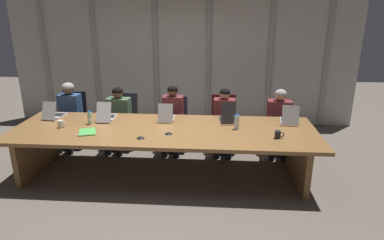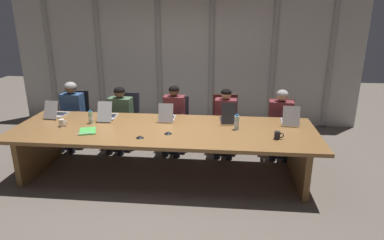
{
  "view_description": "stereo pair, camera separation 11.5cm",
  "coord_description": "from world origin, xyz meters",
  "px_view_note": "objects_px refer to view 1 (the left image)",
  "views": [
    {
      "loc": [
        0.75,
        -4.55,
        2.38
      ],
      "look_at": [
        0.4,
        0.13,
        0.84
      ],
      "focal_mm": 31.61,
      "sensor_mm": 36.0,
      "label": 1
    },
    {
      "loc": [
        0.87,
        -4.54,
        2.38
      ],
      "look_at": [
        0.4,
        0.13,
        0.84
      ],
      "focal_mm": 31.61,
      "sensor_mm": 36.0,
      "label": 2
    }
  ],
  "objects_px": {
    "person_right_mid": "(224,118)",
    "person_right_end": "(279,119)",
    "person_center": "(172,116)",
    "conference_mic_left_side": "(141,137)",
    "office_chair_center": "(175,129)",
    "person_left_end": "(68,112)",
    "coffee_mug_near": "(61,124)",
    "office_chair_right_end": "(279,132)",
    "laptop_left_end": "(55,114)",
    "laptop_center": "(167,117)",
    "office_chair_left_mid": "(124,127)",
    "laptop_right_mid": "(227,118)",
    "laptop_right_end": "(289,119)",
    "office_chair_left_end": "(74,126)",
    "office_chair_right_mid": "(223,130)",
    "conference_mic_middle": "(169,133)",
    "spiral_notepad": "(87,132)",
    "coffee_mug_far": "(278,135)",
    "person_left_mid": "(117,115)",
    "laptop_left_mid": "(107,116)",
    "water_bottle_primary": "(90,118)",
    "water_bottle_secondary": "(237,122)"
  },
  "relations": [
    {
      "from": "person_right_mid",
      "to": "person_right_end",
      "type": "xyz_separation_m",
      "value": [
        0.92,
        0.01,
        0.01
      ]
    },
    {
      "from": "person_center",
      "to": "conference_mic_left_side",
      "type": "bearing_deg",
      "value": -9.24
    },
    {
      "from": "office_chair_center",
      "to": "person_left_end",
      "type": "bearing_deg",
      "value": -88.27
    },
    {
      "from": "coffee_mug_near",
      "to": "conference_mic_left_side",
      "type": "distance_m",
      "value": 1.3
    },
    {
      "from": "office_chair_right_end",
      "to": "person_right_end",
      "type": "height_order",
      "value": "person_right_end"
    },
    {
      "from": "laptop_left_end",
      "to": "laptop_center",
      "type": "distance_m",
      "value": 1.8
    },
    {
      "from": "laptop_center",
      "to": "office_chair_left_mid",
      "type": "distance_m",
      "value": 1.21
    },
    {
      "from": "laptop_center",
      "to": "office_chair_center",
      "type": "distance_m",
      "value": 0.83
    },
    {
      "from": "laptop_right_mid",
      "to": "person_right_end",
      "type": "distance_m",
      "value": 1.06
    },
    {
      "from": "laptop_right_mid",
      "to": "office_chair_left_mid",
      "type": "relative_size",
      "value": 0.45
    },
    {
      "from": "conference_mic_left_side",
      "to": "laptop_right_end",
      "type": "bearing_deg",
      "value": 21.1
    },
    {
      "from": "office_chair_left_end",
      "to": "person_left_end",
      "type": "bearing_deg",
      "value": -8.73
    },
    {
      "from": "office_chair_right_mid",
      "to": "conference_mic_middle",
      "type": "distance_m",
      "value": 1.58
    },
    {
      "from": "conference_mic_left_side",
      "to": "spiral_notepad",
      "type": "relative_size",
      "value": 0.3
    },
    {
      "from": "laptop_center",
      "to": "laptop_left_end",
      "type": "bearing_deg",
      "value": 88.11
    },
    {
      "from": "laptop_left_end",
      "to": "conference_mic_middle",
      "type": "height_order",
      "value": "laptop_left_end"
    },
    {
      "from": "office_chair_right_end",
      "to": "laptop_right_end",
      "type": "bearing_deg",
      "value": -0.04
    },
    {
      "from": "office_chair_right_end",
      "to": "coffee_mug_far",
      "type": "relative_size",
      "value": 7.0
    },
    {
      "from": "office_chair_right_end",
      "to": "person_left_mid",
      "type": "distance_m",
      "value": 2.84
    },
    {
      "from": "office_chair_left_mid",
      "to": "office_chair_right_end",
      "type": "distance_m",
      "value": 2.77
    },
    {
      "from": "person_left_end",
      "to": "coffee_mug_far",
      "type": "distance_m",
      "value": 3.63
    },
    {
      "from": "laptop_right_end",
      "to": "coffee_mug_near",
      "type": "distance_m",
      "value": 3.39
    },
    {
      "from": "laptop_left_end",
      "to": "laptop_right_mid",
      "type": "relative_size",
      "value": 1.02
    },
    {
      "from": "laptop_left_mid",
      "to": "office_chair_right_end",
      "type": "xyz_separation_m",
      "value": [
        2.82,
        0.72,
        -0.46
      ]
    },
    {
      "from": "person_left_end",
      "to": "person_right_mid",
      "type": "xyz_separation_m",
      "value": [
        2.72,
        -0.01,
        -0.05
      ]
    },
    {
      "from": "laptop_right_end",
      "to": "office_chair_right_end",
      "type": "relative_size",
      "value": 0.47
    },
    {
      "from": "office_chair_center",
      "to": "person_right_end",
      "type": "distance_m",
      "value": 1.82
    },
    {
      "from": "person_center",
      "to": "water_bottle_primary",
      "type": "xyz_separation_m",
      "value": [
        -1.14,
        -0.8,
        0.19
      ]
    },
    {
      "from": "office_chair_right_mid",
      "to": "water_bottle_secondary",
      "type": "distance_m",
      "value": 1.15
    },
    {
      "from": "office_chair_left_mid",
      "to": "laptop_left_end",
      "type": "bearing_deg",
      "value": -50.01
    },
    {
      "from": "office_chair_left_mid",
      "to": "water_bottle_primary",
      "type": "bearing_deg",
      "value": -10.46
    },
    {
      "from": "office_chair_center",
      "to": "spiral_notepad",
      "type": "xyz_separation_m",
      "value": [
        -1.07,
        -1.33,
        0.41
      ]
    },
    {
      "from": "office_chair_center",
      "to": "conference_mic_left_side",
      "type": "relative_size",
      "value": 8.17
    },
    {
      "from": "laptop_right_mid",
      "to": "person_left_end",
      "type": "xyz_separation_m",
      "value": [
        -2.76,
        0.55,
        -0.13
      ]
    },
    {
      "from": "office_chair_left_end",
      "to": "office_chair_left_mid",
      "type": "bearing_deg",
      "value": 82.0
    },
    {
      "from": "person_center",
      "to": "water_bottle_primary",
      "type": "distance_m",
      "value": 1.41
    },
    {
      "from": "laptop_left_mid",
      "to": "conference_mic_left_side",
      "type": "distance_m",
      "value": 1.05
    },
    {
      "from": "person_right_end",
      "to": "coffee_mug_far",
      "type": "height_order",
      "value": "person_right_end"
    },
    {
      "from": "office_chair_center",
      "to": "coffee_mug_far",
      "type": "relative_size",
      "value": 7.04
    },
    {
      "from": "office_chair_center",
      "to": "coffee_mug_far",
      "type": "distance_m",
      "value": 2.11
    },
    {
      "from": "office_chair_left_mid",
      "to": "conference_mic_middle",
      "type": "distance_m",
      "value": 1.7
    },
    {
      "from": "laptop_left_mid",
      "to": "office_chair_left_end",
      "type": "height_order",
      "value": "laptop_left_mid"
    },
    {
      "from": "laptop_right_mid",
      "to": "office_chair_right_mid",
      "type": "relative_size",
      "value": 0.45
    },
    {
      "from": "person_right_end",
      "to": "coffee_mug_near",
      "type": "height_order",
      "value": "person_right_end"
    },
    {
      "from": "water_bottle_secondary",
      "to": "coffee_mug_far",
      "type": "height_order",
      "value": "water_bottle_secondary"
    },
    {
      "from": "water_bottle_primary",
      "to": "coffee_mug_far",
      "type": "distance_m",
      "value": 2.75
    },
    {
      "from": "person_left_end",
      "to": "person_center",
      "type": "height_order",
      "value": "person_left_end"
    },
    {
      "from": "water_bottle_primary",
      "to": "conference_mic_left_side",
      "type": "xyz_separation_m",
      "value": [
        0.89,
        -0.53,
        -0.07
      ]
    },
    {
      "from": "conference_mic_middle",
      "to": "laptop_right_mid",
      "type": "bearing_deg",
      "value": 36.24
    },
    {
      "from": "laptop_right_mid",
      "to": "person_right_end",
      "type": "relative_size",
      "value": 0.38
    }
  ]
}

